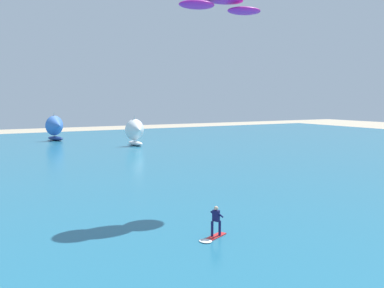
{
  "coord_description": "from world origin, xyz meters",
  "views": [
    {
      "loc": [
        -10.36,
        0.6,
        7.33
      ],
      "look_at": [
        0.15,
        19.77,
        4.9
      ],
      "focal_mm": 36.85,
      "sensor_mm": 36.0,
      "label": 1
    }
  ],
  "objects_px": {
    "kite": "(221,5)",
    "sailboat_far_right": "(57,128)",
    "kitesurfer": "(214,227)",
    "sailboat_trailing": "(137,132)"
  },
  "relations": [
    {
      "from": "sailboat_far_right",
      "to": "sailboat_trailing",
      "type": "height_order",
      "value": "sailboat_far_right"
    },
    {
      "from": "kitesurfer",
      "to": "sailboat_trailing",
      "type": "relative_size",
      "value": 0.42
    },
    {
      "from": "kite",
      "to": "sailboat_far_right",
      "type": "bearing_deg",
      "value": 93.05
    },
    {
      "from": "kitesurfer",
      "to": "sailboat_far_right",
      "type": "bearing_deg",
      "value": 88.09
    },
    {
      "from": "sailboat_far_right",
      "to": "sailboat_trailing",
      "type": "relative_size",
      "value": 1.06
    },
    {
      "from": "kite",
      "to": "sailboat_trailing",
      "type": "height_order",
      "value": "kite"
    },
    {
      "from": "kitesurfer",
      "to": "sailboat_trailing",
      "type": "distance_m",
      "value": 43.36
    },
    {
      "from": "kitesurfer",
      "to": "kite",
      "type": "relative_size",
      "value": 0.32
    },
    {
      "from": "kitesurfer",
      "to": "kite",
      "type": "height_order",
      "value": "kite"
    },
    {
      "from": "kite",
      "to": "sailboat_trailing",
      "type": "distance_m",
      "value": 37.82
    }
  ]
}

